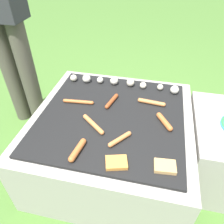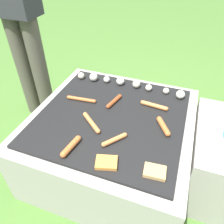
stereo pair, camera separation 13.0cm
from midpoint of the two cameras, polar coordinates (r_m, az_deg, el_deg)
ground_plane at (r=1.64m, az=-2.33°, el=-12.95°), size 14.00×14.00×0.00m
grill at (r=1.47m, az=-2.55°, el=-7.60°), size 0.96×0.96×0.45m
sausage_front_right at (r=1.40m, az=-2.72°, el=2.77°), size 0.06×0.16×0.03m
sausage_mid_left at (r=1.27m, az=10.68°, el=-2.60°), size 0.10×0.14×0.03m
sausage_back_left at (r=1.43m, az=-11.40°, el=2.56°), size 0.20×0.04×0.02m
sausage_front_left at (r=1.12m, az=-12.35°, el=-9.81°), size 0.05×0.15×0.03m
sausage_front_center at (r=1.15m, az=-1.19°, el=-7.25°), size 0.11×0.13×0.03m
sausage_mid_right at (r=1.40m, az=7.70°, el=2.42°), size 0.18×0.04×0.03m
sausage_back_right at (r=1.24m, az=-7.93°, el=-3.29°), size 0.16×0.13×0.03m
bread_slice_center at (r=1.06m, az=10.18°, el=-13.99°), size 0.11×0.08×0.02m
bread_slice_right at (r=1.05m, az=-2.46°, el=-13.24°), size 0.12×0.10×0.02m
mushroom_row at (r=1.56m, az=-0.25°, el=7.66°), size 0.78×0.08×0.06m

